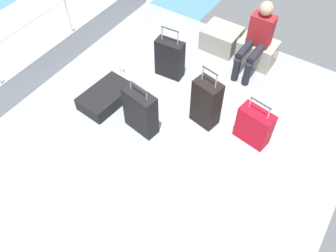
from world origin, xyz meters
TOP-DOWN VIEW (x-y plane):
  - ground_plane at (0.00, 0.00)m, footprint 4.40×5.20m
  - gunwale_port at (-2.17, 0.00)m, footprint 0.06×5.20m
  - railing_port at (-2.17, 0.00)m, footprint 0.04×4.20m
  - cargo_crate_0 at (-0.30, 2.16)m, footprint 0.61×0.50m
  - cargo_crate_1 at (0.34, 2.13)m, footprint 0.61×0.40m
  - passenger_seated at (0.34, 1.95)m, footprint 0.34×0.66m
  - suitcase_0 at (0.28, 0.59)m, footprint 0.39×0.29m
  - suitcase_1 at (-1.09, 0.13)m, footprint 0.54×0.80m
  - suitcase_2 at (-0.37, 0.01)m, footprint 0.49×0.27m
  - suitcase_3 at (-0.64, 1.13)m, footprint 0.44×0.23m
  - suitcase_4 at (0.95, 0.66)m, footprint 0.48×0.28m
  - paper_cup at (-1.30, 0.75)m, footprint 0.08×0.08m

SIDE VIEW (x-z plane):
  - ground_plane at x=0.00m, z-range -0.06..0.00m
  - paper_cup at x=-1.30m, z-range 0.00..0.10m
  - suitcase_1 at x=-1.09m, z-range 0.00..0.20m
  - cargo_crate_0 at x=-0.30m, z-range 0.00..0.36m
  - cargo_crate_1 at x=0.34m, z-range 0.00..0.39m
  - gunwale_port at x=-2.17m, z-range 0.00..0.45m
  - suitcase_4 at x=0.95m, z-range -0.09..0.61m
  - suitcase_3 at x=-0.64m, z-range -0.11..0.73m
  - suitcase_2 at x=-0.37m, z-range -0.07..0.72m
  - suitcase_0 at x=0.28m, z-range -0.11..0.82m
  - passenger_seated at x=0.34m, z-range 0.03..1.12m
  - railing_port at x=-2.17m, z-range 0.27..1.29m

